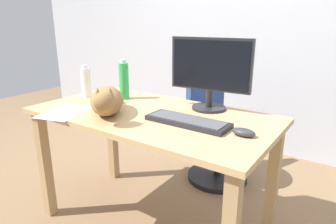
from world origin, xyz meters
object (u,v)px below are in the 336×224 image
object	(u,v)px
office_chair	(215,135)
spray_bottle	(86,83)
water_bottle	(124,81)
computer_mouse	(244,132)
keyboard	(187,121)
cat	(107,100)
monitor	(210,71)

from	to	relation	value
office_chair	spray_bottle	size ratio (longest dim) A/B	4.01
water_bottle	spray_bottle	bearing A→B (deg)	-153.78
computer_mouse	water_bottle	size ratio (longest dim) A/B	0.42
office_chair	keyboard	size ratio (longest dim) A/B	2.01
computer_mouse	cat	bearing A→B (deg)	-170.82
monitor	computer_mouse	size ratio (longest dim) A/B	4.36
spray_bottle	cat	bearing A→B (deg)	-26.43
office_chair	keyboard	world-z (taller)	office_chair
monitor	cat	world-z (taller)	monitor
keyboard	cat	size ratio (longest dim) A/B	0.95
office_chair	water_bottle	distance (m)	0.89
keyboard	computer_mouse	size ratio (longest dim) A/B	4.00
office_chair	monitor	distance (m)	0.83
monitor	cat	bearing A→B (deg)	-135.81
cat	spray_bottle	bearing A→B (deg)	153.57
office_chair	cat	distance (m)	1.07
water_bottle	spray_bottle	size ratio (longest dim) A/B	1.19
cat	spray_bottle	size ratio (longest dim) A/B	2.11
monitor	spray_bottle	world-z (taller)	monitor
keyboard	spray_bottle	xyz separation A→B (m)	(-0.84, 0.07, 0.09)
monitor	water_bottle	size ratio (longest dim) A/B	1.83
water_bottle	spray_bottle	xyz separation A→B (m)	(-0.24, -0.12, -0.02)
monitor	cat	distance (m)	0.61
keyboard	water_bottle	distance (m)	0.65
office_chair	monitor	world-z (taller)	monitor
monitor	computer_mouse	xyz separation A→B (m)	(0.33, -0.29, -0.21)
office_chair	keyboard	distance (m)	0.94
computer_mouse	monitor	bearing A→B (deg)	138.41
keyboard	water_bottle	world-z (taller)	water_bottle
monitor	keyboard	distance (m)	0.36
office_chair	keyboard	bearing A→B (deg)	-74.66
monitor	water_bottle	distance (m)	0.59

